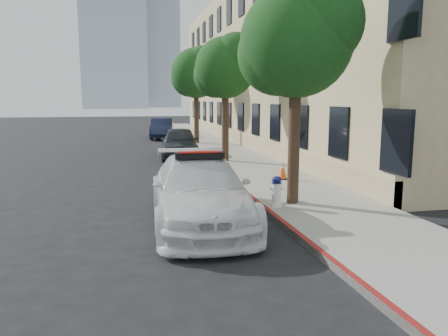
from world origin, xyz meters
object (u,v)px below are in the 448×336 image
Objects in this scene: police_car at (200,191)px; parked_car_far at (162,128)px; fire_hydrant at (276,192)px; traffic_cone at (283,170)px; parked_car_mid at (180,142)px.

parked_car_far is at bearing 90.71° from police_car.
police_car is at bearing -144.93° from fire_hydrant.
police_car is at bearing -130.65° from traffic_cone.
fire_hydrant is at bearing -78.53° from parked_car_mid.
traffic_cone is (2.62, -17.92, -0.26)m from parked_car_far.
parked_car_mid is 7.75m from traffic_cone.
parked_car_mid is at bearing -82.58° from parked_car_far.
police_car is 11.41m from parked_car_mid.
parked_car_far is (-0.00, 10.63, -0.02)m from parked_car_mid.
fire_hydrant reaches higher than traffic_cone.
parked_car_mid is 10.88m from fire_hydrant.
fire_hydrant is at bearing 18.19° from police_car.
parked_car_mid reaches higher than parked_car_far.
parked_car_mid is 7.00× the size of traffic_cone.
traffic_cone is (1.47, 3.53, -0.07)m from fire_hydrant.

